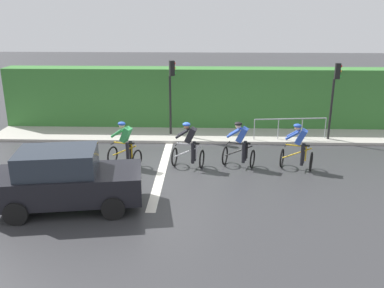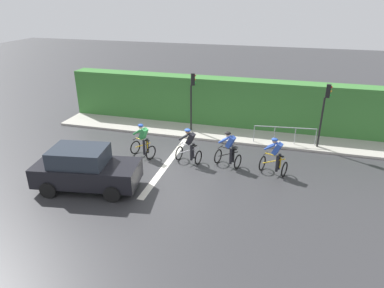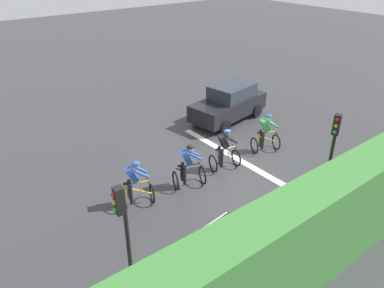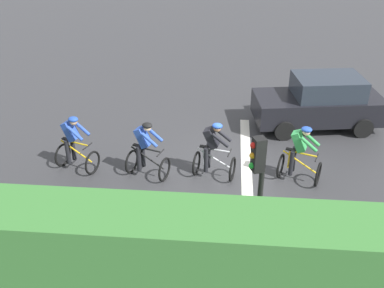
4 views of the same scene
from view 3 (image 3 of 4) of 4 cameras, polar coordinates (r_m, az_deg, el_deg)
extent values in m
plane|color=#333335|center=(15.03, 6.14, -2.89)|extent=(80.00, 80.00, 0.00)
cube|color=#ADA89E|center=(11.55, 13.37, -14.13)|extent=(2.80, 20.51, 0.12)
cube|color=gray|center=(11.02, 17.21, -15.37)|extent=(0.44, 20.51, 0.64)
cube|color=#387533|center=(10.21, 19.44, -11.66)|extent=(1.10, 20.51, 2.83)
cube|color=silver|center=(15.27, 7.21, -2.40)|extent=(7.00, 0.30, 0.01)
torus|color=black|center=(12.68, -6.11, -7.48)|extent=(0.66, 0.28, 0.68)
torus|color=black|center=(12.56, -10.68, -8.26)|extent=(0.66, 0.28, 0.68)
cylinder|color=gold|center=(12.47, -8.46, -6.95)|extent=(0.37, 0.95, 0.51)
cylinder|color=gold|center=(12.42, -9.86, -7.08)|extent=(0.04, 0.04, 0.55)
cylinder|color=gold|center=(12.32, -8.31, -5.86)|extent=(0.28, 0.69, 0.04)
cube|color=black|center=(12.26, -9.97, -5.95)|extent=(0.17, 0.24, 0.04)
cylinder|color=black|center=(12.39, -6.68, -5.68)|extent=(0.41, 0.17, 0.03)
cube|color=#2D51B7|center=(12.12, -9.13, -4.62)|extent=(0.42, 0.49, 0.57)
sphere|color=tan|center=(11.97, -8.53, -3.25)|extent=(0.20, 0.20, 0.20)
ellipsoid|color=#264CB2|center=(11.94, -8.55, -2.96)|extent=(0.32, 0.34, 0.14)
cylinder|color=black|center=(12.55, -9.48, -6.87)|extent=(0.12, 0.12, 0.74)
cylinder|color=black|center=(12.36, -9.28, -7.47)|extent=(0.12, 0.12, 0.74)
cylinder|color=#2D51B7|center=(12.26, -7.98, -3.81)|extent=(0.24, 0.48, 0.37)
cylinder|color=#2D51B7|center=(11.99, -7.67, -4.57)|extent=(0.24, 0.48, 0.37)
torus|color=black|center=(13.54, 1.61, -4.79)|extent=(0.66, 0.27, 0.68)
torus|color=black|center=(13.27, -2.53, -5.58)|extent=(0.66, 0.27, 0.68)
cylinder|color=black|center=(13.26, -0.44, -4.28)|extent=(0.36, 0.95, 0.51)
cylinder|color=black|center=(13.17, -1.70, -4.42)|extent=(0.04, 0.04, 0.55)
cylinder|color=black|center=(13.13, -0.23, -3.22)|extent=(0.27, 0.69, 0.04)
cube|color=black|center=(13.01, -1.72, -3.32)|extent=(0.16, 0.24, 0.04)
cylinder|color=black|center=(13.25, 1.23, -3.05)|extent=(0.41, 0.16, 0.03)
cube|color=#2D51B7|center=(12.91, -0.88, -2.03)|extent=(0.41, 0.48, 0.57)
sphere|color=beige|center=(12.80, -0.24, -0.71)|extent=(0.20, 0.20, 0.20)
ellipsoid|color=black|center=(12.77, -0.24, -0.44)|extent=(0.32, 0.34, 0.14)
cylinder|color=black|center=(13.31, -1.44, -4.24)|extent=(0.12, 0.12, 0.74)
cylinder|color=black|center=(13.12, -1.11, -4.77)|extent=(0.12, 0.12, 0.74)
cylinder|color=#2D51B7|center=(13.10, 0.08, -1.29)|extent=(0.24, 0.48, 0.37)
cylinder|color=#2D51B7|center=(12.84, 0.56, -1.95)|extent=(0.24, 0.48, 0.37)
torus|color=black|center=(14.72, 6.73, -2.11)|extent=(0.68, 0.21, 0.68)
torus|color=black|center=(14.26, 3.23, -3.00)|extent=(0.68, 0.21, 0.68)
cylinder|color=silver|center=(14.36, 5.05, -1.69)|extent=(0.26, 0.97, 0.51)
cylinder|color=silver|center=(14.21, 3.98, -1.86)|extent=(0.04, 0.04, 0.55)
cylinder|color=silver|center=(14.25, 5.27, -0.68)|extent=(0.20, 0.71, 0.04)
cube|color=black|center=(14.07, 4.02, -0.82)|extent=(0.15, 0.24, 0.04)
cylinder|color=black|center=(14.43, 6.49, -0.47)|extent=(0.42, 0.12, 0.03)
cube|color=black|center=(14.02, 4.79, 0.43)|extent=(0.38, 0.46, 0.57)
sphere|color=#9E7051|center=(13.95, 5.39, 1.68)|extent=(0.20, 0.20, 0.20)
ellipsoid|color=#264CB2|center=(13.92, 5.40, 1.94)|extent=(0.29, 0.33, 0.14)
cylinder|color=black|center=(14.37, 4.10, -1.71)|extent=(0.12, 0.12, 0.74)
cylinder|color=black|center=(14.19, 4.57, -2.14)|extent=(0.12, 0.12, 0.74)
cylinder|color=black|center=(14.25, 5.48, 1.12)|extent=(0.19, 0.49, 0.37)
cylinder|color=black|center=(14.00, 6.14, 0.58)|extent=(0.19, 0.49, 0.37)
torus|color=black|center=(16.19, 12.70, 0.31)|extent=(0.66, 0.29, 0.68)
torus|color=black|center=(15.73, 9.47, -0.21)|extent=(0.66, 0.29, 0.68)
cylinder|color=gold|center=(15.84, 11.19, 0.86)|extent=(0.38, 0.94, 0.51)
cylinder|color=gold|center=(15.70, 10.21, 0.79)|extent=(0.04, 0.04, 0.55)
cylinder|color=gold|center=(15.75, 11.44, 1.77)|extent=(0.29, 0.69, 0.04)
cube|color=black|center=(15.57, 10.30, 1.75)|extent=(0.17, 0.24, 0.04)
cylinder|color=black|center=(15.92, 12.56, 1.86)|extent=(0.41, 0.17, 0.03)
cube|color=green|center=(15.53, 11.06, 2.84)|extent=(0.42, 0.49, 0.57)
sphere|color=beige|center=(15.48, 11.67, 3.95)|extent=(0.20, 0.20, 0.20)
ellipsoid|color=#264CB2|center=(15.45, 11.69, 4.19)|extent=(0.32, 0.35, 0.14)
cylinder|color=black|center=(15.85, 10.33, 0.89)|extent=(0.12, 0.12, 0.74)
cylinder|color=black|center=(15.67, 10.73, 0.51)|extent=(0.12, 0.12, 0.74)
cylinder|color=green|center=(15.77, 11.73, 3.38)|extent=(0.25, 0.48, 0.37)
cylinder|color=green|center=(15.52, 12.28, 2.91)|extent=(0.25, 0.48, 0.37)
cube|color=black|center=(18.51, 5.53, 5.70)|extent=(2.31, 4.31, 0.80)
cube|color=#262D38|center=(18.44, 6.12, 8.01)|extent=(1.81, 2.34, 0.66)
cylinder|color=black|center=(17.27, 5.02, 2.67)|extent=(0.32, 0.67, 0.64)
cylinder|color=black|center=(18.25, 0.94, 4.20)|extent=(0.32, 0.67, 0.64)
cylinder|color=black|center=(19.18, 9.80, 4.99)|extent=(0.32, 0.67, 0.64)
cylinder|color=black|center=(20.06, 5.87, 6.30)|extent=(0.32, 0.67, 0.64)
cube|color=#EAEACC|center=(16.74, 2.64, 3.70)|extent=(0.29, 0.12, 0.16)
cube|color=#EAEACC|center=(17.36, 0.09, 4.65)|extent=(0.29, 0.12, 0.16)
cylinder|color=black|center=(12.62, 19.99, -3.93)|extent=(0.10, 0.10, 2.70)
cube|color=black|center=(11.78, 21.18, 2.78)|extent=(0.26, 0.26, 0.64)
sphere|color=red|center=(11.61, 21.24, 3.47)|extent=(0.11, 0.11, 0.11)
sphere|color=orange|center=(11.68, 21.08, 2.58)|extent=(0.11, 0.11, 0.11)
sphere|color=green|center=(11.76, 20.91, 1.70)|extent=(0.11, 0.11, 0.11)
cylinder|color=black|center=(9.03, -9.43, -16.85)|extent=(0.10, 0.10, 2.70)
cube|color=black|center=(7.92, -11.02, -8.47)|extent=(0.21, 0.21, 0.64)
sphere|color=red|center=(7.78, -11.90, -7.53)|extent=(0.11, 0.11, 0.11)
sphere|color=orange|center=(7.89, -11.76, -8.72)|extent=(0.11, 0.11, 0.11)
sphere|color=green|center=(8.01, -11.62, -9.87)|extent=(0.11, 0.11, 0.11)
cylinder|color=#999EA3|center=(9.90, -0.77, -14.28)|extent=(0.40, 3.09, 0.05)
cylinder|color=#999EA3|center=(11.09, 5.20, -12.39)|extent=(0.04, 0.04, 1.00)
cylinder|color=#999EA3|center=(10.51, 1.36, -14.98)|extent=(0.04, 0.04, 1.00)
cylinder|color=#999EA3|center=(10.00, -3.00, -17.78)|extent=(0.04, 0.04, 1.00)
cylinder|color=#999EA3|center=(9.58, -7.94, -20.73)|extent=(0.04, 0.04, 1.00)
camera|label=1|loc=(24.59, -20.17, 21.35)|focal=39.13mm
camera|label=2|loc=(23.37, -29.16, 23.83)|focal=32.15mm
camera|label=4|loc=(9.03, 61.58, 9.15)|focal=41.87mm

